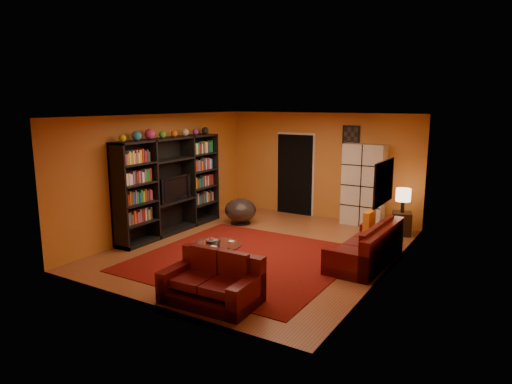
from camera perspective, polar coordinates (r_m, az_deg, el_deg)
The scene contains 20 objects.
floor at distance 9.12m, azimuth 0.41°, elevation -7.04°, with size 6.00×6.00×0.00m, color brown.
ceiling at distance 8.67m, azimuth 0.43°, elevation 9.51°, with size 6.00×6.00×0.00m, color white.
wall_back at distance 11.45m, azimuth 8.13°, elevation 3.29°, with size 6.00×6.00×0.00m, color #B96C28.
wall_front at distance 6.47m, azimuth -13.32°, elevation -3.03°, with size 6.00×6.00×0.00m, color #B96C28.
wall_left at distance 10.29m, azimuth -11.64°, elevation 2.28°, with size 6.00×6.00×0.00m, color #B96C28.
wall_right at distance 7.85m, azimuth 16.31°, elevation -0.69°, with size 6.00×6.00×0.00m, color #B96C28.
rug at distance 8.51m, azimuth -1.44°, elevation -8.37°, with size 3.60×3.60×0.01m, color #510B09.
doorway at distance 11.75m, azimuth 4.88°, elevation 2.18°, with size 0.95×0.10×2.04m, color black.
wall_art_right at distance 7.51m, azimuth 15.69°, elevation 1.16°, with size 0.03×1.00×0.70m, color black.
wall_art_back at distance 11.09m, azimuth 11.79°, elevation 6.81°, with size 0.42×0.03×0.52m, color black.
entertainment_unit at distance 10.18m, azimuth -10.65°, elevation 0.80°, with size 0.45×3.00×2.10m, color black.
tv at distance 10.17m, azimuth -10.39°, elevation 0.48°, with size 0.13×0.96×0.55m, color black.
sofa at distance 8.46m, azimuth 14.02°, elevation -6.81°, with size 0.87×2.02×0.85m.
loveseat at distance 6.78m, azimuth -5.27°, elevation -11.12°, with size 1.40×0.88×0.85m.
throw_pillow at distance 8.88m, azimuth 13.96°, elevation -3.65°, with size 0.12×0.42×0.42m, color orange.
coffee_table at distance 7.97m, azimuth -4.96°, elevation -6.83°, with size 0.87×0.87×0.43m.
storage_cabinet at distance 10.92m, azimuth 13.29°, elevation 0.88°, with size 0.95×0.42×1.91m, color beige.
bowl_chair at distance 10.84m, azimuth -1.95°, elevation -2.29°, with size 0.75×0.75×0.61m.
side_table at distance 10.45m, azimuth 17.73°, elevation -3.77°, with size 0.40×0.40×0.50m, color black.
table_lamp at distance 10.31m, azimuth 17.94°, elevation -0.42°, with size 0.32×0.32×0.53m.
Camera 1 is at (4.43, -7.45, 2.86)m, focal length 32.00 mm.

